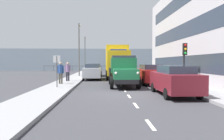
# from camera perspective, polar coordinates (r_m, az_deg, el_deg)

# --- Properties ---
(ground_plane) EXTENTS (80.00, 80.00, 0.00)m
(ground_plane) POSITION_cam_1_polar(r_m,az_deg,el_deg) (22.74, 1.22, -2.64)
(ground_plane) COLOR #38383D
(sidewalk_left) EXTENTS (2.33, 42.42, 0.15)m
(sidewalk_left) POSITION_cam_1_polar(r_m,az_deg,el_deg) (23.52, 12.89, -2.35)
(sidewalk_left) COLOR gray
(sidewalk_left) RESTS_ON ground_plane
(sidewalk_right) EXTENTS (2.33, 42.42, 0.15)m
(sidewalk_right) POSITION_cam_1_polar(r_m,az_deg,el_deg) (22.93, -10.76, -2.45)
(sidewalk_right) COLOR gray
(sidewalk_right) RESTS_ON ground_plane
(road_centreline_markings) EXTENTS (0.12, 37.86, 0.01)m
(road_centreline_markings) POSITION_cam_1_polar(r_m,az_deg,el_deg) (21.92, 1.35, -2.81)
(road_centreline_markings) COLOR silver
(road_centreline_markings) RESTS_ON ground_plane
(building_terrace) EXTENTS (6.24, 24.56, 9.99)m
(building_terrace) POSITION_cam_1_polar(r_m,az_deg,el_deg) (21.08, 27.88, 10.33)
(building_terrace) COLOR #B7B2B7
(building_terrace) RESTS_ON ground_plane
(sea_horizon) EXTENTS (80.00, 0.80, 5.00)m
(sea_horizon) POSITION_cam_1_polar(r_m,az_deg,el_deg) (46.85, -0.66, 2.92)
(sea_horizon) COLOR #8C9EAD
(sea_horizon) RESTS_ON ground_plane
(seawall_railing) EXTENTS (28.08, 0.08, 1.20)m
(seawall_railing) POSITION_cam_1_polar(r_m,az_deg,el_deg) (43.26, -0.51, 0.88)
(seawall_railing) COLOR #4C5156
(seawall_railing) RESTS_ON ground_plane
(truck_vintage_green) EXTENTS (2.17, 5.64, 2.43)m
(truck_vintage_green) POSITION_cam_1_polar(r_m,az_deg,el_deg) (15.84, 3.20, -0.48)
(truck_vintage_green) COLOR black
(truck_vintage_green) RESTS_ON ground_plane
(lorry_cargo_yellow) EXTENTS (2.58, 8.20, 3.87)m
(lorry_cargo_yellow) POSITION_cam_1_polar(r_m,az_deg,el_deg) (24.32, 1.31, 2.57)
(lorry_cargo_yellow) COLOR gold
(lorry_cargo_yellow) RESTS_ON ground_plane
(car_maroon_kerbside_near) EXTENTS (1.90, 4.42, 1.72)m
(car_maroon_kerbside_near) POSITION_cam_1_polar(r_m,az_deg,el_deg) (12.26, 17.07, -2.69)
(car_maroon_kerbside_near) COLOR maroon
(car_maroon_kerbside_near) RESTS_ON ground_plane
(car_red_kerbside_1) EXTENTS (1.86, 4.54, 1.72)m
(car_red_kerbside_1) POSITION_cam_1_polar(r_m,az_deg,el_deg) (18.17, 10.58, -1.06)
(car_red_kerbside_1) COLOR #B21E1E
(car_red_kerbside_1) RESTS_ON ground_plane
(car_silver_oppositeside_0) EXTENTS (1.93, 4.36, 1.72)m
(car_silver_oppositeside_0) POSITION_cam_1_polar(r_m,az_deg,el_deg) (22.48, -5.50, -0.41)
(car_silver_oppositeside_0) COLOR #B7BABF
(car_silver_oppositeside_0) RESTS_ON ground_plane
(car_navy_oppositeside_1) EXTENTS (1.91, 4.26, 1.72)m
(car_navy_oppositeside_1) POSITION_cam_1_polar(r_m,az_deg,el_deg) (28.36, -4.86, 0.13)
(car_navy_oppositeside_1) COLOR navy
(car_navy_oppositeside_1) RESTS_ON ground_plane
(pedestrian_strolling) EXTENTS (0.53, 0.34, 1.79)m
(pedestrian_strolling) POSITION_cam_1_polar(r_m,az_deg,el_deg) (17.14, -14.29, -0.25)
(pedestrian_strolling) COLOR #4C473D
(pedestrian_strolling) RESTS_ON sidewalk_right
(pedestrian_couple_a) EXTENTS (0.53, 0.34, 1.76)m
(pedestrian_couple_a) POSITION_cam_1_polar(r_m,az_deg,el_deg) (19.47, -12.37, 0.01)
(pedestrian_couple_a) COLOR black
(pedestrian_couple_a) RESTS_ON sidewalk_right
(traffic_light_near) EXTENTS (0.28, 0.41, 3.20)m
(traffic_light_near) POSITION_cam_1_polar(r_m,az_deg,el_deg) (16.21, 19.77, 4.03)
(traffic_light_near) COLOR black
(traffic_light_near) RESTS_ON sidewalk_left
(lamp_post_promenade) EXTENTS (0.32, 1.14, 6.77)m
(lamp_post_promenade) POSITION_cam_1_polar(r_m,az_deg,el_deg) (26.66, -9.24, 7.01)
(lamp_post_promenade) COLOR #59595B
(lamp_post_promenade) RESTS_ON sidewalk_right
(lamp_post_far) EXTENTS (0.32, 1.14, 6.43)m
(lamp_post_far) POSITION_cam_1_polar(r_m,az_deg,el_deg) (37.18, -7.62, 5.37)
(lamp_post_far) COLOR #59595B
(lamp_post_far) RESTS_ON sidewalk_right
(street_sign) EXTENTS (0.50, 0.07, 2.25)m
(street_sign) POSITION_cam_1_polar(r_m,az_deg,el_deg) (14.89, -15.29, 1.21)
(street_sign) COLOR #4C4C4C
(street_sign) RESTS_ON sidewalk_right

